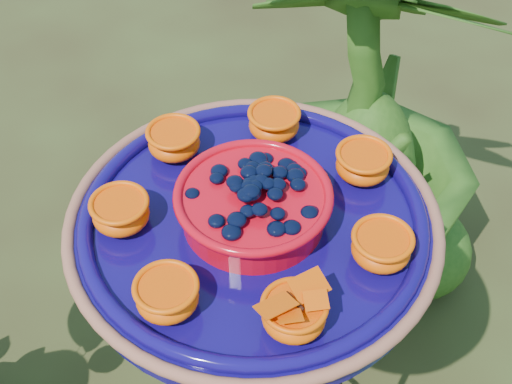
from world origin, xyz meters
TOP-DOWN VIEW (x-y plane):
  - tripod_stand at (0.02, 0.06)m, footprint 0.44×0.44m
  - feeder_dish at (0.02, 0.06)m, footprint 0.62×0.62m
  - shrub_back_right at (0.67, 0.48)m, footprint 0.85×0.85m

SIDE VIEW (x-z plane):
  - shrub_back_right at x=0.67m, z-range 0.00..1.08m
  - tripod_stand at x=0.02m, z-range 0.11..1.08m
  - feeder_dish at x=0.02m, z-range 0.96..1.08m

